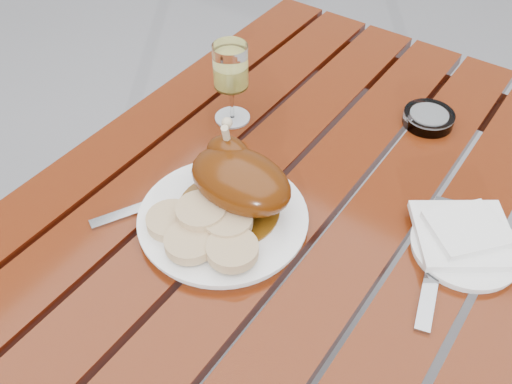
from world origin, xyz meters
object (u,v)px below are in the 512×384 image
(table, at_px, (284,335))
(dinner_plate, at_px, (223,219))
(wine_glass, at_px, (231,84))
(side_plate, at_px, (465,247))
(ashtray, at_px, (428,118))

(table, bearing_deg, dinner_plate, -132.03)
(dinner_plate, distance_m, wine_glass, 0.27)
(dinner_plate, height_order, side_plate, dinner_plate)
(dinner_plate, relative_size, side_plate, 1.62)
(side_plate, bearing_deg, table, -162.53)
(table, distance_m, ashtray, 0.52)
(wine_glass, relative_size, ashtray, 1.66)
(table, relative_size, dinner_plate, 4.57)
(dinner_plate, bearing_deg, side_plate, 26.44)
(table, distance_m, wine_glass, 0.52)
(wine_glass, xyz_separation_m, side_plate, (0.47, -0.06, -0.07))
(ashtray, bearing_deg, wine_glass, -147.33)
(table, height_order, dinner_plate, dinner_plate)
(dinner_plate, xyz_separation_m, ashtray, (0.16, 0.42, 0.00))
(ashtray, bearing_deg, table, -104.40)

